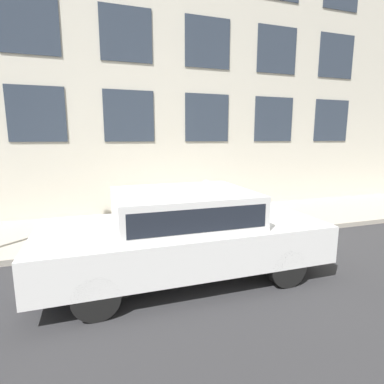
% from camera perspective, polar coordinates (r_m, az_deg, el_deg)
% --- Properties ---
extents(ground_plane, '(80.00, 80.00, 0.00)m').
position_cam_1_polar(ground_plane, '(7.07, 2.15, -9.85)').
color(ground_plane, '#2D2D30').
extents(sidewalk, '(3.09, 60.00, 0.13)m').
position_cam_1_polar(sidewalk, '(8.45, -1.50, -6.03)').
color(sidewalk, '#A8A093').
rests_on(sidewalk, ground_plane).
extents(building_facade, '(0.33, 40.00, 10.27)m').
position_cam_1_polar(building_facade, '(10.12, -4.69, 25.70)').
color(building_facade, beige).
rests_on(building_facade, ground_plane).
extents(fire_hydrant, '(0.32, 0.44, 0.77)m').
position_cam_1_polar(fire_hydrant, '(7.39, -2.82, -4.74)').
color(fire_hydrant, gold).
rests_on(fire_hydrant, sidewalk).
extents(person, '(0.30, 0.20, 1.26)m').
position_cam_1_polar(person, '(7.69, 2.70, -1.37)').
color(person, '#726651').
rests_on(person, sidewalk).
extents(parked_car_white_near, '(2.10, 4.84, 1.52)m').
position_cam_1_polar(parked_car_white_near, '(5.31, -1.73, -7.06)').
color(parked_car_white_near, black).
rests_on(parked_car_white_near, ground_plane).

